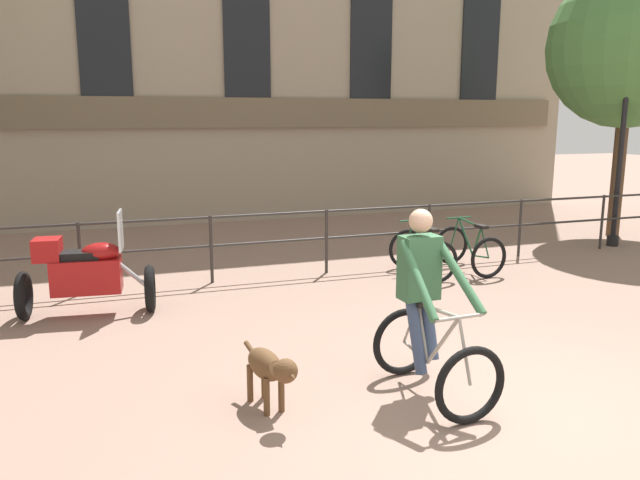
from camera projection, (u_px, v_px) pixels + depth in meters
name	position (u px, v px, depth m)	size (l,w,h in m)	color
ground_plane	(529.00, 412.00, 5.42)	(60.00, 60.00, 0.00)	#8E7060
canal_railing	(326.00, 230.00, 10.10)	(15.05, 0.05, 1.05)	#2D2B28
building_facade	(243.00, 19.00, 14.66)	(18.00, 0.72, 9.58)	gray
cyclist_with_bike	(428.00, 313.00, 5.70)	(0.74, 1.20, 1.70)	black
dog	(270.00, 368.00, 5.38)	(0.35, 0.91, 0.57)	brown
parked_motorcycle	(85.00, 273.00, 7.94)	(1.72, 0.80, 1.35)	black
parked_bicycle_near_lamp	(422.00, 253.00, 10.01)	(0.67, 1.12, 0.86)	black
parked_bicycle_mid_left	(469.00, 250.00, 10.29)	(0.71, 1.14, 0.86)	black
street_lamp	(624.00, 120.00, 11.87)	(0.28, 0.28, 4.38)	black
tree_canalside_right	(630.00, 47.00, 12.67)	(3.28, 3.28, 5.55)	brown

